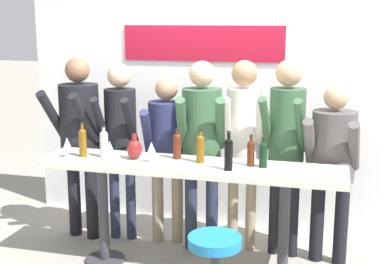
{
  "coord_description": "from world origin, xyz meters",
  "views": [
    {
      "loc": [
        1.11,
        -4.15,
        2.16
      ],
      "look_at": [
        0.0,
        0.08,
        1.22
      ],
      "focal_mm": 50.0,
      "sensor_mm": 36.0,
      "label": 1
    }
  ],
  "objects_px": {
    "wine_bottle_5": "(229,153)",
    "person_right": "(286,135)",
    "person_left": "(120,130)",
    "wine_bottle_2": "(83,141)",
    "tasting_table": "(190,181)",
    "wine_glass_1": "(151,148)",
    "wine_bottle_6": "(177,145)",
    "person_far_left": "(79,129)",
    "wine_bottle_0": "(251,152)",
    "wine_glass_2": "(110,147)",
    "person_center": "(202,135)",
    "wine_bottle_1": "(200,147)",
    "person_far_right": "(333,156)",
    "person_center_right": "(243,133)",
    "wine_bottle_4": "(263,153)",
    "wine_bottle_3": "(104,143)",
    "wine_glass_0": "(67,143)",
    "person_center_left": "(167,143)",
    "decorative_vase": "(134,149)"
  },
  "relations": [
    {
      "from": "person_far_right",
      "to": "wine_bottle_4",
      "type": "xyz_separation_m",
      "value": [
        -0.54,
        -0.46,
        0.1
      ]
    },
    {
      "from": "person_center",
      "to": "person_far_left",
      "type": "bearing_deg",
      "value": 169.9
    },
    {
      "from": "wine_glass_2",
      "to": "wine_bottle_2",
      "type": "bearing_deg",
      "value": 165.43
    },
    {
      "from": "person_center_right",
      "to": "wine_glass_0",
      "type": "height_order",
      "value": "person_center_right"
    },
    {
      "from": "person_center_left",
      "to": "wine_bottle_6",
      "type": "height_order",
      "value": "person_center_left"
    },
    {
      "from": "person_center_right",
      "to": "person_right",
      "type": "bearing_deg",
      "value": -10.59
    },
    {
      "from": "wine_bottle_4",
      "to": "wine_glass_1",
      "type": "bearing_deg",
      "value": -174.96
    },
    {
      "from": "wine_bottle_4",
      "to": "wine_bottle_5",
      "type": "relative_size",
      "value": 0.8
    },
    {
      "from": "person_far_left",
      "to": "wine_glass_0",
      "type": "distance_m",
      "value": 0.56
    },
    {
      "from": "wine_bottle_6",
      "to": "wine_glass_1",
      "type": "height_order",
      "value": "wine_bottle_6"
    },
    {
      "from": "person_left",
      "to": "wine_bottle_0",
      "type": "relative_size",
      "value": 6.66
    },
    {
      "from": "person_right",
      "to": "decorative_vase",
      "type": "bearing_deg",
      "value": -149.93
    },
    {
      "from": "person_left",
      "to": "wine_bottle_2",
      "type": "distance_m",
      "value": 0.56
    },
    {
      "from": "wine_glass_0",
      "to": "person_center",
      "type": "bearing_deg",
      "value": 27.93
    },
    {
      "from": "person_far_left",
      "to": "wine_bottle_4",
      "type": "xyz_separation_m",
      "value": [
        1.84,
        -0.43,
        -0.02
      ]
    },
    {
      "from": "tasting_table",
      "to": "wine_bottle_3",
      "type": "xyz_separation_m",
      "value": [
        -0.77,
        0.0,
        0.29
      ]
    },
    {
      "from": "person_far_left",
      "to": "person_center_right",
      "type": "xyz_separation_m",
      "value": [
        1.59,
        0.1,
        0.03
      ]
    },
    {
      "from": "wine_glass_2",
      "to": "wine_bottle_1",
      "type": "bearing_deg",
      "value": 10.87
    },
    {
      "from": "wine_bottle_2",
      "to": "wine_glass_1",
      "type": "xyz_separation_m",
      "value": [
        0.64,
        -0.02,
        -0.01
      ]
    },
    {
      "from": "tasting_table",
      "to": "wine_bottle_0",
      "type": "distance_m",
      "value": 0.58
    },
    {
      "from": "wine_bottle_3",
      "to": "wine_glass_2",
      "type": "height_order",
      "value": "wine_bottle_3"
    },
    {
      "from": "person_center_right",
      "to": "wine_bottle_5",
      "type": "xyz_separation_m",
      "value": [
        -0.0,
        -0.68,
        -0.02
      ]
    },
    {
      "from": "wine_bottle_1",
      "to": "wine_glass_2",
      "type": "height_order",
      "value": "wine_bottle_1"
    },
    {
      "from": "person_center_right",
      "to": "wine_bottle_3",
      "type": "distance_m",
      "value": 1.25
    },
    {
      "from": "person_far_right",
      "to": "person_right",
      "type": "bearing_deg",
      "value": 179.71
    },
    {
      "from": "wine_bottle_3",
      "to": "person_left",
      "type": "bearing_deg",
      "value": 96.62
    },
    {
      "from": "person_left",
      "to": "wine_bottle_2",
      "type": "relative_size",
      "value": 5.68
    },
    {
      "from": "person_far_left",
      "to": "person_left",
      "type": "distance_m",
      "value": 0.41
    },
    {
      "from": "tasting_table",
      "to": "wine_glass_1",
      "type": "bearing_deg",
      "value": -171.03
    },
    {
      "from": "person_far_right",
      "to": "decorative_vase",
      "type": "bearing_deg",
      "value": -157.2
    },
    {
      "from": "person_center_right",
      "to": "wine_bottle_4",
      "type": "xyz_separation_m",
      "value": [
        0.25,
        -0.53,
        -0.05
      ]
    },
    {
      "from": "person_center",
      "to": "wine_bottle_0",
      "type": "height_order",
      "value": "person_center"
    },
    {
      "from": "wine_bottle_0",
      "to": "wine_glass_2",
      "type": "bearing_deg",
      "value": -172.8
    },
    {
      "from": "wine_bottle_4",
      "to": "decorative_vase",
      "type": "xyz_separation_m",
      "value": [
        -1.1,
        -0.02,
        -0.03
      ]
    },
    {
      "from": "wine_bottle_1",
      "to": "person_far_right",
      "type": "bearing_deg",
      "value": 22.64
    },
    {
      "from": "person_center_right",
      "to": "wine_bottle_4",
      "type": "relative_size",
      "value": 7.09
    },
    {
      "from": "tasting_table",
      "to": "wine_bottle_6",
      "type": "relative_size",
      "value": 9.76
    },
    {
      "from": "tasting_table",
      "to": "person_center",
      "type": "distance_m",
      "value": 0.56
    },
    {
      "from": "person_center",
      "to": "wine_bottle_3",
      "type": "height_order",
      "value": "person_center"
    },
    {
      "from": "person_center_left",
      "to": "wine_bottle_4",
      "type": "height_order",
      "value": "person_center_left"
    },
    {
      "from": "wine_bottle_5",
      "to": "person_right",
      "type": "bearing_deg",
      "value": 59.18
    },
    {
      "from": "person_far_left",
      "to": "person_right",
      "type": "xyz_separation_m",
      "value": [
        1.98,
        0.08,
        0.03
      ]
    },
    {
      "from": "person_left",
      "to": "wine_glass_1",
      "type": "distance_m",
      "value": 0.77
    },
    {
      "from": "person_right",
      "to": "wine_glass_2",
      "type": "xyz_separation_m",
      "value": [
        -1.42,
        -0.64,
        -0.05
      ]
    },
    {
      "from": "wine_bottle_5",
      "to": "decorative_vase",
      "type": "bearing_deg",
      "value": 171.03
    },
    {
      "from": "person_left",
      "to": "wine_glass_0",
      "type": "relative_size",
      "value": 9.84
    },
    {
      "from": "person_far_right",
      "to": "wine_bottle_6",
      "type": "xyz_separation_m",
      "value": [
        -1.29,
        -0.38,
        0.11
      ]
    },
    {
      "from": "wine_glass_2",
      "to": "person_left",
      "type": "bearing_deg",
      "value": 104.02
    },
    {
      "from": "person_right",
      "to": "wine_glass_2",
      "type": "relative_size",
      "value": 10.21
    },
    {
      "from": "wine_bottle_1",
      "to": "wine_bottle_3",
      "type": "bearing_deg",
      "value": -177.14
    }
  ]
}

